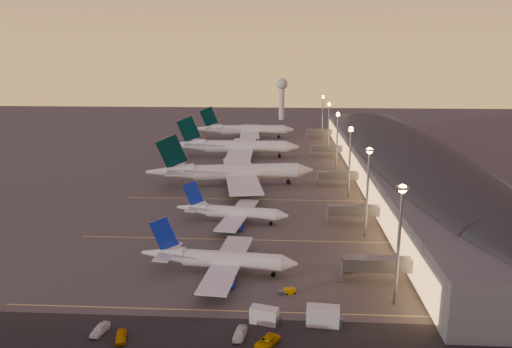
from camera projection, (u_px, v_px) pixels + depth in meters
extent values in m
plane|color=#474441|center=(240.00, 233.00, 145.37)|extent=(700.00, 700.00, 0.00)
cylinder|color=silver|center=(232.00, 260.00, 117.80)|extent=(23.71, 6.24, 3.99)
cone|color=silver|center=(289.00, 264.00, 115.77)|extent=(4.15, 4.34, 3.99)
cone|color=silver|center=(163.00, 254.00, 120.23)|extent=(10.92, 5.00, 3.99)
cube|color=silver|center=(227.00, 262.00, 118.14)|extent=(10.02, 34.10, 0.44)
cylinder|color=navy|center=(237.00, 256.00, 125.44)|extent=(5.56, 3.49, 2.99)
cylinder|color=navy|center=(224.00, 282.00, 111.24)|extent=(5.56, 3.49, 2.99)
cube|color=navy|center=(164.00, 234.00, 118.94)|extent=(7.33, 1.30, 8.66)
cube|color=silver|center=(168.00, 252.00, 119.90)|extent=(4.93, 12.41, 0.28)
cylinder|color=black|center=(273.00, 274.00, 116.99)|extent=(0.35, 0.35, 1.58)
cylinder|color=black|center=(273.00, 274.00, 117.04)|extent=(1.18, 0.80, 1.12)
cylinder|color=black|center=(227.00, 266.00, 121.42)|extent=(0.35, 0.35, 1.58)
cylinder|color=black|center=(227.00, 266.00, 121.48)|extent=(1.18, 0.80, 1.12)
cylinder|color=black|center=(222.00, 275.00, 116.06)|extent=(0.35, 0.35, 1.58)
cylinder|color=black|center=(222.00, 276.00, 116.11)|extent=(1.18, 0.80, 1.12)
cylinder|color=silver|center=(241.00, 213.00, 153.54)|extent=(22.30, 7.11, 3.74)
cone|color=silver|center=(282.00, 215.00, 150.91)|extent=(4.08, 4.25, 3.74)
cone|color=silver|center=(192.00, 208.00, 156.71)|extent=(10.39, 5.24, 3.74)
cube|color=silver|center=(238.00, 214.00, 153.91)|extent=(11.19, 32.13, 0.41)
cylinder|color=navy|center=(246.00, 212.00, 160.65)|extent=(5.34, 3.54, 2.81)
cylinder|color=navy|center=(235.00, 226.00, 147.47)|extent=(5.34, 3.54, 2.81)
cube|color=navy|center=(193.00, 193.00, 155.47)|extent=(6.86, 1.62, 8.12)
cube|color=silver|center=(196.00, 206.00, 156.33)|extent=(5.26, 11.76, 0.26)
cylinder|color=black|center=(271.00, 223.00, 152.25)|extent=(0.34, 0.34, 1.48)
cylinder|color=black|center=(271.00, 223.00, 152.30)|extent=(1.14, 0.81, 1.05)
cylinder|color=black|center=(238.00, 218.00, 157.00)|extent=(0.34, 0.34, 1.48)
cylinder|color=black|center=(238.00, 218.00, 157.06)|extent=(1.14, 0.81, 1.05)
cylinder|color=black|center=(234.00, 223.00, 152.03)|extent=(0.34, 0.34, 1.48)
cylinder|color=black|center=(234.00, 224.00, 152.08)|extent=(1.14, 0.81, 1.05)
cylinder|color=silver|center=(246.00, 172.00, 197.20)|extent=(41.23, 12.46, 6.16)
cone|color=silver|center=(305.00, 170.00, 199.49)|extent=(7.46, 7.12, 6.16)
cone|color=silver|center=(170.00, 172.00, 194.17)|extent=(19.15, 8.97, 6.16)
cube|color=silver|center=(241.00, 174.00, 197.27)|extent=(21.01, 60.70, 0.68)
cylinder|color=#5B5D62|center=(242.00, 172.00, 210.56)|extent=(9.81, 6.01, 4.62)
cylinder|color=#5B5D62|center=(247.00, 188.00, 185.21)|extent=(9.81, 6.01, 4.62)
cube|color=black|center=(172.00, 151.00, 192.39)|extent=(12.15, 2.81, 13.68)
cube|color=silver|center=(176.00, 169.00, 194.17)|extent=(9.85, 22.21, 0.43)
cylinder|color=black|center=(288.00, 181.00, 199.87)|extent=(0.56, 0.56, 2.47)
cylinder|color=black|center=(288.00, 182.00, 199.96)|extent=(1.87, 1.34, 1.73)
cylinder|color=black|center=(237.00, 180.00, 202.08)|extent=(0.56, 0.56, 2.47)
cylinder|color=black|center=(237.00, 181.00, 202.16)|extent=(1.87, 1.34, 1.73)
cylinder|color=black|center=(238.00, 185.00, 193.73)|extent=(0.56, 0.56, 2.47)
cylinder|color=black|center=(238.00, 186.00, 193.82)|extent=(1.87, 1.34, 1.73)
cylinder|color=silver|center=(246.00, 147.00, 250.55)|extent=(40.69, 6.74, 6.14)
cone|color=silver|center=(293.00, 147.00, 249.57)|extent=(6.64, 6.23, 6.14)
cone|color=silver|center=(187.00, 145.00, 251.60)|extent=(18.42, 6.41, 6.14)
cube|color=silver|center=(242.00, 149.00, 250.88)|extent=(12.66, 59.51, 0.68)
cylinder|color=#5B5D62|center=(246.00, 148.00, 263.99)|extent=(9.23, 4.74, 4.60)
cylinder|color=#5B5D62|center=(243.00, 158.00, 238.64)|extent=(9.23, 4.74, 4.60)
cube|color=black|center=(189.00, 129.00, 249.69)|extent=(12.12, 1.10, 13.62)
cube|color=silver|center=(192.00, 143.00, 251.29)|extent=(6.86, 21.46, 0.43)
cylinder|color=black|center=(279.00, 155.00, 250.85)|extent=(0.50, 0.50, 2.46)
cylinder|color=black|center=(279.00, 156.00, 250.94)|extent=(1.73, 1.10, 1.72)
cylinder|color=black|center=(240.00, 153.00, 255.87)|extent=(0.50, 0.50, 2.46)
cylinder|color=black|center=(240.00, 154.00, 255.96)|extent=(1.73, 1.10, 1.72)
cylinder|color=black|center=(239.00, 157.00, 247.52)|extent=(0.50, 0.50, 2.46)
cylinder|color=black|center=(239.00, 157.00, 247.61)|extent=(1.73, 1.10, 1.72)
cylinder|color=silver|center=(253.00, 130.00, 307.97)|extent=(38.59, 8.50, 5.79)
cone|color=silver|center=(289.00, 130.00, 308.26)|extent=(6.57, 6.21, 5.79)
cone|color=silver|center=(208.00, 129.00, 307.43)|extent=(17.66, 7.00, 5.79)
cube|color=silver|center=(250.00, 131.00, 308.18)|extent=(15.07, 56.60, 0.64)
cylinder|color=#5B5D62|center=(252.00, 132.00, 320.62)|extent=(8.93, 4.95, 4.34)
cylinder|color=#5B5D62|center=(252.00, 138.00, 296.70)|extent=(8.93, 4.95, 4.34)
cube|color=black|center=(209.00, 117.00, 305.68)|extent=(11.45, 1.68, 12.85)
cube|color=silver|center=(211.00, 127.00, 307.25)|extent=(7.59, 20.53, 0.41)
cylinder|color=black|center=(279.00, 136.00, 309.14)|extent=(0.49, 0.49, 2.32)
cylinder|color=black|center=(279.00, 137.00, 309.22)|extent=(1.69, 1.13, 1.62)
cylinder|color=black|center=(248.00, 135.00, 312.82)|extent=(0.49, 0.49, 2.32)
cylinder|color=black|center=(248.00, 136.00, 312.90)|extent=(1.69, 1.13, 1.62)
cylinder|color=black|center=(248.00, 137.00, 304.94)|extent=(0.49, 0.49, 2.32)
cylinder|color=black|center=(248.00, 138.00, 305.03)|extent=(1.69, 1.13, 1.62)
cube|color=#504F55|center=(401.00, 163.00, 210.84)|extent=(40.00, 255.00, 12.00)
ellipsoid|color=black|center=(402.00, 149.00, 209.43)|extent=(39.00, 253.00, 10.92)
cube|color=#F5AB5A|center=(353.00, 165.00, 212.20)|extent=(0.40, 244.80, 8.00)
cube|color=#5B5D62|center=(377.00, 264.00, 113.30)|extent=(16.00, 3.20, 3.00)
cylinder|color=slate|center=(342.00, 272.00, 114.29)|extent=(0.70, 0.70, 4.40)
cube|color=#5B5D62|center=(354.00, 210.00, 152.11)|extent=(16.00, 3.20, 3.00)
cylinder|color=slate|center=(327.00, 217.00, 153.10)|extent=(0.70, 0.70, 4.40)
cube|color=#5B5D62|center=(339.00, 175.00, 195.78)|extent=(16.00, 3.20, 3.00)
cylinder|color=slate|center=(318.00, 181.00, 196.77)|extent=(0.70, 0.70, 4.40)
cube|color=#5B5D62|center=(327.00, 148.00, 251.09)|extent=(16.00, 3.20, 3.00)
cylinder|color=slate|center=(311.00, 153.00, 252.08)|extent=(0.70, 0.70, 4.40)
cube|color=#5B5D62|center=(320.00, 132.00, 305.43)|extent=(16.00, 3.20, 3.00)
cylinder|color=slate|center=(306.00, 135.00, 306.42)|extent=(0.70, 0.70, 4.40)
cylinder|color=slate|center=(398.00, 248.00, 101.60)|extent=(0.70, 0.70, 25.00)
cube|color=slate|center=(403.00, 188.00, 98.62)|extent=(2.20, 2.20, 0.50)
sphere|color=#EEB95A|center=(403.00, 189.00, 98.66)|extent=(1.80, 1.80, 1.80)
cylinder|color=slate|center=(367.00, 194.00, 140.42)|extent=(0.70, 0.70, 25.00)
cube|color=slate|center=(370.00, 150.00, 137.43)|extent=(2.20, 2.20, 0.50)
sphere|color=#EEB95A|center=(370.00, 151.00, 137.48)|extent=(1.80, 1.80, 1.80)
cylinder|color=slate|center=(349.00, 164.00, 179.23)|extent=(0.70, 0.70, 25.00)
cube|color=slate|center=(351.00, 129.00, 176.24)|extent=(2.20, 2.20, 0.50)
sphere|color=#EEB95A|center=(351.00, 129.00, 176.29)|extent=(1.80, 1.80, 1.80)
cylinder|color=slate|center=(337.00, 142.00, 222.89)|extent=(0.70, 0.70, 25.00)
cube|color=slate|center=(338.00, 114.00, 219.91)|extent=(2.20, 2.20, 0.50)
sphere|color=#EEB95A|center=(338.00, 114.00, 219.96)|extent=(1.80, 1.80, 1.80)
cylinder|color=slate|center=(329.00, 128.00, 266.56)|extent=(0.70, 0.70, 25.00)
cube|color=slate|center=(329.00, 104.00, 263.57)|extent=(2.20, 2.20, 0.50)
sphere|color=#EEB95A|center=(329.00, 104.00, 263.62)|extent=(1.80, 1.80, 1.80)
cylinder|color=slate|center=(322.00, 117.00, 310.23)|extent=(0.70, 0.70, 25.00)
cube|color=slate|center=(323.00, 97.00, 307.24)|extent=(2.20, 2.20, 0.50)
sphere|color=#EEB95A|center=(323.00, 97.00, 307.29)|extent=(1.80, 1.80, 1.80)
cylinder|color=silver|center=(282.00, 103.00, 394.04)|extent=(4.40, 4.40, 26.00)
sphere|color=silver|center=(282.00, 84.00, 390.51)|extent=(9.00, 9.00, 9.00)
cube|color=black|center=(213.00, 341.00, 91.03)|extent=(260.00, 16.00, 0.01)
cube|color=#D8C659|center=(221.00, 311.00, 101.70)|extent=(90.00, 0.36, 0.00)
cube|color=#D8C659|center=(239.00, 240.00, 140.52)|extent=(90.00, 0.36, 0.00)
cube|color=#D8C659|center=(249.00, 199.00, 179.33)|extent=(90.00, 0.36, 0.00)
cube|color=#D8C659|center=(256.00, 171.00, 223.00)|extent=(90.00, 0.36, 0.00)
cube|color=#D8C659|center=(262.00, 148.00, 276.36)|extent=(90.00, 0.36, 0.00)
cube|color=#C38C00|center=(290.00, 291.00, 108.99)|extent=(2.75, 2.18, 1.10)
cube|color=#5B5D62|center=(282.00, 292.00, 108.58)|extent=(1.74, 1.67, 0.80)
cylinder|color=black|center=(292.00, 290.00, 110.00)|extent=(0.47, 0.31, 0.44)
cylinder|color=black|center=(295.00, 293.00, 108.59)|extent=(0.47, 0.31, 0.44)
cylinder|color=black|center=(285.00, 291.00, 109.55)|extent=(0.47, 0.31, 0.44)
cylinder|color=black|center=(287.00, 294.00, 108.14)|extent=(0.47, 0.31, 0.44)
cube|color=#C38C00|center=(353.00, 269.00, 120.05)|extent=(3.23, 2.78, 1.26)
cube|color=#5B5D62|center=(346.00, 271.00, 119.29)|extent=(2.11, 2.06, 0.92)
cylinder|color=black|center=(355.00, 268.00, 121.31)|extent=(0.54, 0.41, 0.50)
cylinder|color=black|center=(359.00, 271.00, 119.78)|extent=(0.54, 0.41, 0.50)
cylinder|color=black|center=(347.00, 269.00, 120.51)|extent=(0.54, 0.41, 0.50)
cylinder|color=black|center=(352.00, 272.00, 118.97)|extent=(0.54, 0.41, 0.50)
cube|color=silver|center=(264.00, 315.00, 96.62)|extent=(5.76, 3.68, 3.30)
cube|color=#5B5D62|center=(276.00, 321.00, 96.07)|extent=(2.26, 2.52, 1.74)
cube|color=silver|center=(323.00, 316.00, 95.87)|extent=(6.52, 3.31, 3.89)
cube|color=#5B5D62|center=(337.00, 321.00, 95.68)|extent=(2.28, 2.70, 2.06)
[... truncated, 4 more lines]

